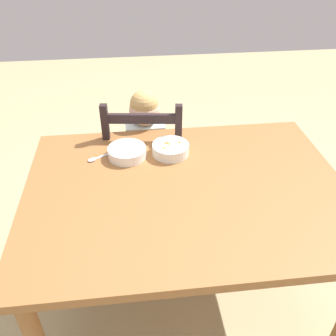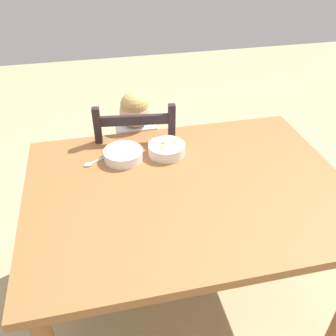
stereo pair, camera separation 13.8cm
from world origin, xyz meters
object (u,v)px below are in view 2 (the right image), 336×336
Objects in this scene: bowl_of_carrots at (167,149)px; child_figure at (138,147)px; spoon at (92,163)px; dining_table at (187,202)px; dining_chair at (138,171)px; bowl_of_peas at (123,154)px.

child_figure is at bearing 110.13° from bowl_of_carrots.
child_figure is at bearing 48.89° from spoon.
child_figure reaches higher than bowl_of_carrots.
child_figure is 0.42m from spoon.
dining_table is 11.02× the size of spoon.
dining_chair is 0.50m from spoon.
spoon is (-0.37, -0.01, -0.02)m from bowl_of_carrots.
child_figure is 7.44× the size of spoon.
dining_table is at bearing -75.17° from dining_chair.
bowl_of_peas is (-0.25, 0.27, 0.12)m from dining_table.
bowl_of_peas is 0.15m from spoon.
dining_chair is 7.40× the size of spoon.
bowl_of_carrots is (0.21, 0.00, 0.00)m from bowl_of_peas.
bowl_of_peas is at bearing -108.68° from dining_chair.
bowl_of_peas is at bearing -110.13° from child_figure.
bowl_of_carrots reaches higher than spoon.
spoon is at bearing -179.07° from bowl_of_carrots.
child_figure reaches higher than bowl_of_peas.
dining_table is 1.49× the size of dining_chair.
dining_chair is at bearing 139.81° from child_figure.
bowl_of_carrots reaches higher than bowl_of_peas.
bowl_of_carrots is at bearing -69.87° from child_figure.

